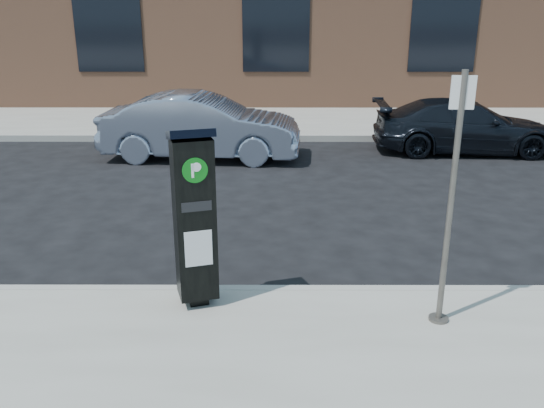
{
  "coord_description": "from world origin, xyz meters",
  "views": [
    {
      "loc": [
        -0.08,
        -5.89,
        3.21
      ],
      "look_at": [
        -0.09,
        0.5,
        0.98
      ],
      "focal_mm": 38.0,
      "sensor_mm": 36.0,
      "label": 1
    }
  ],
  "objects_px": {
    "sign_pole": "(451,205)",
    "car_silver": "(201,126)",
    "parking_kiosk": "(194,216)",
    "car_dark": "(464,126)"
  },
  "relations": [
    {
      "from": "sign_pole",
      "to": "car_silver",
      "type": "distance_m",
      "value": 7.86
    },
    {
      "from": "parking_kiosk",
      "to": "sign_pole",
      "type": "height_order",
      "value": "sign_pole"
    },
    {
      "from": "sign_pole",
      "to": "car_silver",
      "type": "bearing_deg",
      "value": 116.98
    },
    {
      "from": "sign_pole",
      "to": "car_silver",
      "type": "relative_size",
      "value": 0.59
    },
    {
      "from": "sign_pole",
      "to": "car_dark",
      "type": "bearing_deg",
      "value": 73.51
    },
    {
      "from": "sign_pole",
      "to": "car_dark",
      "type": "height_order",
      "value": "sign_pole"
    },
    {
      "from": "parking_kiosk",
      "to": "car_dark",
      "type": "bearing_deg",
      "value": 38.03
    },
    {
      "from": "parking_kiosk",
      "to": "car_dark",
      "type": "relative_size",
      "value": 0.48
    },
    {
      "from": "parking_kiosk",
      "to": "car_silver",
      "type": "xyz_separation_m",
      "value": [
        -0.75,
        6.75,
        -0.44
      ]
    },
    {
      "from": "parking_kiosk",
      "to": "car_dark",
      "type": "height_order",
      "value": "parking_kiosk"
    }
  ]
}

